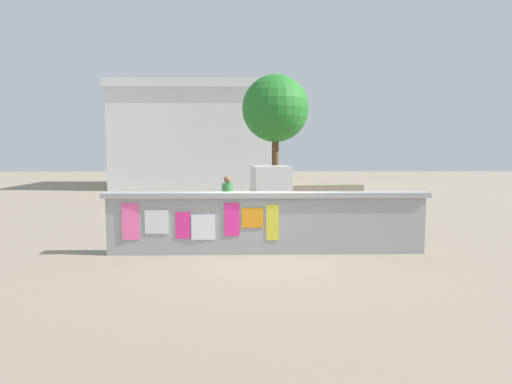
{
  "coord_description": "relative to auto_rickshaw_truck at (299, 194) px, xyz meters",
  "views": [
    {
      "loc": [
        -0.49,
        -10.46,
        2.45
      ],
      "look_at": [
        -0.2,
        2.05,
        1.24
      ],
      "focal_mm": 32.06,
      "sensor_mm": 36.0,
      "label": 1
    }
  ],
  "objects": [
    {
      "name": "ground",
      "position": [
        -1.34,
        3.04,
        -0.9
      ],
      "size": [
        60.0,
        60.0,
        0.0
      ],
      "primitive_type": "plane",
      "color": "gray"
    },
    {
      "name": "poster_wall",
      "position": [
        -1.35,
        -4.96,
        -0.16
      ],
      "size": [
        7.52,
        0.42,
        1.43
      ],
      "color": "#9A9A9A",
      "rests_on": "ground"
    },
    {
      "name": "auto_rickshaw_truck",
      "position": [
        0.0,
        0.0,
        0.0
      ],
      "size": [
        3.74,
        1.88,
        1.85
      ],
      "color": "black",
      "rests_on": "ground"
    },
    {
      "name": "motorcycle",
      "position": [
        -3.99,
        -0.15,
        -0.44
      ],
      "size": [
        1.9,
        0.56,
        0.87
      ],
      "color": "black",
      "rests_on": "ground"
    },
    {
      "name": "bicycle_near",
      "position": [
        1.66,
        -2.99,
        -0.54
      ],
      "size": [
        1.68,
        0.51,
        0.95
      ],
      "color": "black",
      "rests_on": "ground"
    },
    {
      "name": "bicycle_far",
      "position": [
        -1.61,
        -3.81,
        -0.54
      ],
      "size": [
        1.71,
        0.44,
        0.95
      ],
      "color": "black",
      "rests_on": "ground"
    },
    {
      "name": "person_walking",
      "position": [
        -2.37,
        -1.77,
        0.09
      ],
      "size": [
        0.48,
        0.48,
        1.62
      ],
      "color": "#BF6626",
      "rests_on": "ground"
    },
    {
      "name": "tree_roadside",
      "position": [
        -0.48,
        5.38,
        3.3
      ],
      "size": [
        3.02,
        3.02,
        5.74
      ],
      "color": "brown",
      "rests_on": "ground"
    },
    {
      "name": "building_background",
      "position": [
        -4.95,
        14.03,
        2.31
      ],
      "size": [
        9.86,
        6.91,
        6.38
      ],
      "color": "white",
      "rests_on": "ground"
    }
  ]
}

